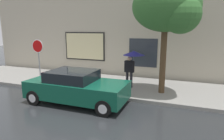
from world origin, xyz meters
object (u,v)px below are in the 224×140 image
pedestrian_with_umbrella (132,58)px  stop_sign (38,52)px  fire_hydrant (72,79)px  street_tree (169,8)px  parked_car (76,87)px

pedestrian_with_umbrella → stop_sign: 5.38m
fire_hydrant → street_tree: size_ratio=0.15×
parked_car → stop_sign: stop_sign is taller
parked_car → stop_sign: size_ratio=1.75×
fire_hydrant → stop_sign: size_ratio=0.32×
parked_car → pedestrian_with_umbrella: pedestrian_with_umbrella is taller
parked_car → pedestrian_with_umbrella: bearing=55.3°
fire_hydrant → street_tree: 5.96m
pedestrian_with_umbrella → street_tree: street_tree is taller
fire_hydrant → stop_sign: 2.62m
street_tree → fire_hydrant: bearing=-173.0°
parked_car → pedestrian_with_umbrella: size_ratio=2.22×
fire_hydrant → pedestrian_with_umbrella: pedestrian_with_umbrella is taller
pedestrian_with_umbrella → stop_sign: size_ratio=0.79×
pedestrian_with_umbrella → parked_car: bearing=-124.7°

